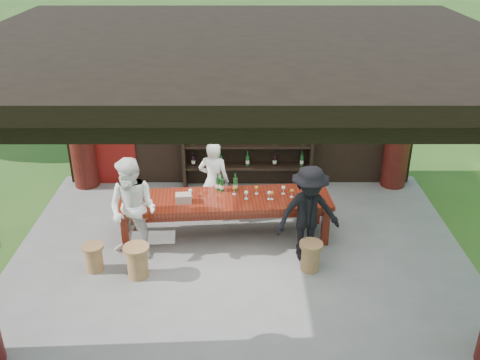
{
  "coord_description": "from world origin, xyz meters",
  "views": [
    {
      "loc": [
        -0.01,
        -7.35,
        4.91
      ],
      "look_at": [
        0.0,
        0.4,
        1.15
      ],
      "focal_mm": 40.0,
      "sensor_mm": 36.0,
      "label": 1
    }
  ],
  "objects_px": {
    "stool_far_left": "(94,257)",
    "guest_woman": "(133,209)",
    "wine_shelf": "(248,135)",
    "napkin_basket": "(184,198)",
    "host": "(214,181)",
    "stool_near_right": "(310,256)",
    "guest_man": "(308,214)",
    "stool_near_left": "(137,261)",
    "tasting_table": "(225,204)"
  },
  "relations": [
    {
      "from": "stool_far_left",
      "to": "guest_woman",
      "type": "relative_size",
      "value": 0.27
    },
    {
      "from": "wine_shelf",
      "to": "napkin_basket",
      "type": "xyz_separation_m",
      "value": [
        -1.08,
        -2.05,
        -0.32
      ]
    },
    {
      "from": "host",
      "to": "napkin_basket",
      "type": "height_order",
      "value": "host"
    },
    {
      "from": "stool_near_right",
      "to": "guest_woman",
      "type": "height_order",
      "value": "guest_woman"
    },
    {
      "from": "host",
      "to": "guest_man",
      "type": "distance_m",
      "value": 1.98
    },
    {
      "from": "stool_near_left",
      "to": "stool_far_left",
      "type": "relative_size",
      "value": 1.18
    },
    {
      "from": "stool_near_right",
      "to": "stool_far_left",
      "type": "bearing_deg",
      "value": -179.77
    },
    {
      "from": "stool_near_left",
      "to": "guest_man",
      "type": "bearing_deg",
      "value": 11.15
    },
    {
      "from": "tasting_table",
      "to": "stool_near_left",
      "type": "distance_m",
      "value": 1.77
    },
    {
      "from": "stool_near_left",
      "to": "guest_man",
      "type": "height_order",
      "value": "guest_man"
    },
    {
      "from": "tasting_table",
      "to": "wine_shelf",
      "type": "bearing_deg",
      "value": 78.32
    },
    {
      "from": "host",
      "to": "stool_near_right",
      "type": "bearing_deg",
      "value": 146.21
    },
    {
      "from": "wine_shelf",
      "to": "napkin_basket",
      "type": "distance_m",
      "value": 2.34
    },
    {
      "from": "tasting_table",
      "to": "stool_near_right",
      "type": "height_order",
      "value": "tasting_table"
    },
    {
      "from": "host",
      "to": "guest_woman",
      "type": "distance_m",
      "value": 1.7
    },
    {
      "from": "stool_near_right",
      "to": "guest_man",
      "type": "xyz_separation_m",
      "value": [
        -0.02,
        0.35,
        0.55
      ]
    },
    {
      "from": "wine_shelf",
      "to": "stool_far_left",
      "type": "distance_m",
      "value": 3.88
    },
    {
      "from": "stool_far_left",
      "to": "host",
      "type": "relative_size",
      "value": 0.3
    },
    {
      "from": "host",
      "to": "wine_shelf",
      "type": "bearing_deg",
      "value": -103.5
    },
    {
      "from": "stool_near_right",
      "to": "host",
      "type": "height_order",
      "value": "host"
    },
    {
      "from": "stool_near_left",
      "to": "guest_woman",
      "type": "bearing_deg",
      "value": 101.64
    },
    {
      "from": "stool_near_right",
      "to": "guest_man",
      "type": "distance_m",
      "value": 0.65
    },
    {
      "from": "host",
      "to": "stool_near_left",
      "type": "bearing_deg",
      "value": 70.24
    },
    {
      "from": "tasting_table",
      "to": "guest_woman",
      "type": "relative_size",
      "value": 2.12
    },
    {
      "from": "stool_far_left",
      "to": "host",
      "type": "xyz_separation_m",
      "value": [
        1.8,
        1.61,
        0.52
      ]
    },
    {
      "from": "stool_far_left",
      "to": "guest_man",
      "type": "bearing_deg",
      "value": 6.22
    },
    {
      "from": "stool_near_left",
      "to": "guest_man",
      "type": "relative_size",
      "value": 0.33
    },
    {
      "from": "wine_shelf",
      "to": "stool_near_left",
      "type": "bearing_deg",
      "value": -119.27
    },
    {
      "from": "host",
      "to": "guest_man",
      "type": "xyz_separation_m",
      "value": [
        1.53,
        -1.25,
        0.05
      ]
    },
    {
      "from": "host",
      "to": "guest_woman",
      "type": "bearing_deg",
      "value": 56.48
    },
    {
      "from": "host",
      "to": "napkin_basket",
      "type": "distance_m",
      "value": 0.9
    },
    {
      "from": "guest_man",
      "to": "guest_woman",
      "type": "bearing_deg",
      "value": 164.41
    },
    {
      "from": "tasting_table",
      "to": "stool_far_left",
      "type": "distance_m",
      "value": 2.28
    },
    {
      "from": "wine_shelf",
      "to": "stool_far_left",
      "type": "bearing_deg",
      "value": -129.81
    },
    {
      "from": "tasting_table",
      "to": "stool_near_right",
      "type": "relative_size",
      "value": 7.45
    },
    {
      "from": "tasting_table",
      "to": "stool_far_left",
      "type": "height_order",
      "value": "tasting_table"
    },
    {
      "from": "tasting_table",
      "to": "stool_near_left",
      "type": "xyz_separation_m",
      "value": [
        -1.31,
        -1.13,
        -0.36
      ]
    },
    {
      "from": "tasting_table",
      "to": "stool_far_left",
      "type": "relative_size",
      "value": 7.99
    },
    {
      "from": "wine_shelf",
      "to": "guest_woman",
      "type": "height_order",
      "value": "wine_shelf"
    },
    {
      "from": "wine_shelf",
      "to": "stool_far_left",
      "type": "xyz_separation_m",
      "value": [
        -2.41,
        -2.9,
        -0.9
      ]
    },
    {
      "from": "guest_woman",
      "to": "stool_near_right",
      "type": "bearing_deg",
      "value": 12.33
    },
    {
      "from": "wine_shelf",
      "to": "guest_man",
      "type": "xyz_separation_m",
      "value": [
        0.92,
        -2.53,
        -0.34
      ]
    },
    {
      "from": "guest_woman",
      "to": "stool_near_left",
      "type": "bearing_deg",
      "value": -57.64
    },
    {
      "from": "guest_man",
      "to": "stool_near_right",
      "type": "bearing_deg",
      "value": -100.68
    },
    {
      "from": "stool_far_left",
      "to": "guest_woman",
      "type": "xyz_separation_m",
      "value": [
        0.59,
        0.42,
        0.61
      ]
    },
    {
      "from": "stool_near_right",
      "to": "host",
      "type": "relative_size",
      "value": 0.32
    },
    {
      "from": "wine_shelf",
      "to": "guest_woman",
      "type": "bearing_deg",
      "value": -126.46
    },
    {
      "from": "stool_far_left",
      "to": "guest_man",
      "type": "relative_size",
      "value": 0.28
    },
    {
      "from": "tasting_table",
      "to": "guest_man",
      "type": "xyz_separation_m",
      "value": [
        1.31,
        -0.62,
        0.16
      ]
    },
    {
      "from": "stool_near_right",
      "to": "napkin_basket",
      "type": "height_order",
      "value": "napkin_basket"
    }
  ]
}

